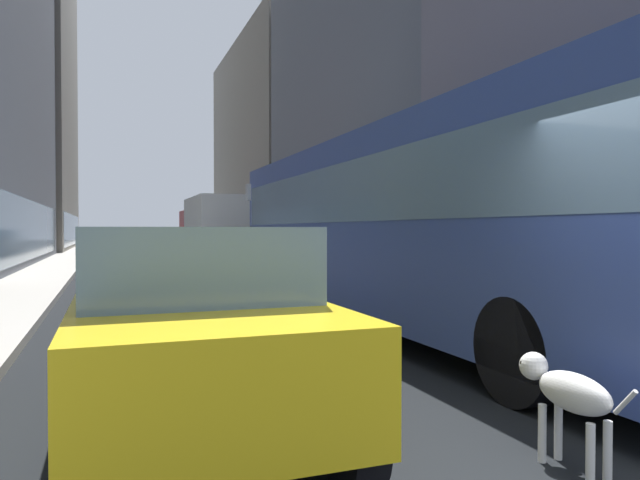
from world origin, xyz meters
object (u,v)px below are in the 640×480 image
Objects in this scene: car_silver_sedan at (118,241)px; box_truck at (215,228)px; transit_bus at (406,219)px; car_black_suv at (149,243)px; car_white_van at (181,253)px; car_yellow_taxi at (188,323)px; car_red_coupe at (171,240)px; dalmatian_dog at (566,393)px; pedestrian_in_coat at (529,256)px.

car_silver_sedan is 14.78m from box_truck.
car_black_suv is at bearing 95.18° from transit_bus.
transit_bus is at bearing -77.44° from car_white_van.
car_yellow_taxi is 41.30m from car_red_coupe.
car_black_suv and car_red_coupe have the same top height.
transit_bus is 18.11m from box_truck.
car_silver_sedan and car_black_suv have the same top height.
dalmatian_dog is at bearing -92.35° from car_red_coupe.
pedestrian_in_coat is at bearing -83.19° from car_red_coupe.
dalmatian_dog is at bearing -94.28° from box_truck.
car_yellow_taxi and car_white_van have the same top height.
car_white_van is at bearing -95.11° from car_red_coupe.
dalmatian_dog is at bearing -87.73° from car_white_van.
car_red_coupe is 43.01m from dalmatian_dog.
car_yellow_taxi is at bearing -95.56° from car_red_coupe.
pedestrian_in_coat reaches higher than car_white_van.
transit_bus is at bearing -84.82° from car_black_suv.
dalmatian_dog is (-1.76, -42.98, -0.31)m from car_red_coupe.
transit_bus reaches higher than car_yellow_taxi.
car_red_coupe is at bearing 84.89° from car_white_van.
car_silver_sedan is 0.96× the size of car_white_van.
transit_bus is 2.54× the size of car_silver_sedan.
dalmatian_dog is (0.64, -31.85, -0.31)m from car_black_suv.
car_yellow_taxi is 30.03m from car_black_suv.
transit_bus is 26.60m from car_black_suv.
box_truck is at bearing 104.80° from pedestrian_in_coat.
car_white_van is at bearing -85.75° from car_silver_sedan.
car_red_coupe is at bearing 90.00° from box_truck.
pedestrian_in_coat is (8.24, -30.27, 0.19)m from car_silver_sedan.
car_red_coupe reaches higher than dalmatian_dog.
car_silver_sedan is 6.62m from car_red_coupe.
car_black_suv is at bearing -74.69° from car_silver_sedan.
car_yellow_taxi is 2.93m from dalmatian_dog.
car_yellow_taxi is 4.44× the size of dalmatian_dog.
car_white_van is 7.77m from box_truck.
transit_bus is at bearing 41.25° from car_yellow_taxi.
box_truck reaches higher than pedestrian_in_coat.
pedestrian_in_coat is at bearing 51.06° from dalmatian_dog.
pedestrian_in_coat reaches higher than car_red_coupe.
dalmatian_dog is 9.57m from pedestrian_in_coat.
car_red_coupe is (0.00, 37.60, -0.96)m from transit_bus.
dalmatian_dog is (2.24, -1.87, -0.31)m from car_yellow_taxi.
transit_bus and box_truck have the same top height.
car_yellow_taxi is at bearing -93.05° from car_black_suv.
transit_bus is 4.78m from pedestrian_in_coat.
transit_bus is 32.58m from car_silver_sedan.
transit_bus is 5.41m from car_yellow_taxi.
car_red_coupe is 0.60× the size of box_truck.
car_red_coupe is at bearing 84.44° from car_yellow_taxi.
box_truck is (4.00, 21.62, 0.85)m from car_yellow_taxi.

